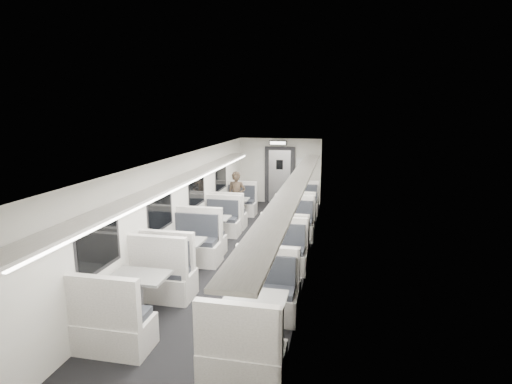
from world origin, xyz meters
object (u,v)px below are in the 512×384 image
at_px(booth_right_b, 290,234).
at_px(vestibule_door, 280,175).
at_px(booth_right_a, 301,209).
at_px(booth_right_c, 277,268).
at_px(exit_sign, 278,143).
at_px(booth_left_a, 235,209).
at_px(booth_left_c, 180,259).
at_px(passenger, 236,197).
at_px(booth_left_d, 140,297).
at_px(booth_right_d, 255,320).
at_px(booth_left_b, 213,230).

distance_m(booth_right_b, vestibule_door, 5.09).
xyz_separation_m(booth_right_a, booth_right_c, (0.00, -4.93, 0.01)).
bearing_deg(exit_sign, booth_left_a, -114.24).
bearing_deg(booth_left_c, vestibule_door, 82.03).
height_order(passenger, vestibule_door, vestibule_door).
relative_size(booth_left_d, exit_sign, 3.67).
distance_m(booth_right_b, booth_right_d, 4.22).
relative_size(booth_right_c, vestibule_door, 1.02).
relative_size(booth_left_d, booth_right_a, 1.10).
xyz_separation_m(booth_right_b, booth_right_c, (0.00, -2.18, -0.01)).
xyz_separation_m(booth_left_d, exit_sign, (1.00, 8.37, 1.87)).
distance_m(booth_left_c, passenger, 4.35).
bearing_deg(booth_left_b, booth_left_a, 90.00).
bearing_deg(booth_right_a, booth_right_c, -90.00).
bearing_deg(passenger, vestibule_door, 71.04).
xyz_separation_m(booth_left_b, booth_right_d, (2.00, -4.24, 0.03)).
distance_m(booth_right_b, passenger, 2.91).
bearing_deg(booth_left_c, booth_left_d, -90.00).
bearing_deg(exit_sign, passenger, -111.81).
bearing_deg(booth_left_a, booth_left_d, -90.00).
distance_m(booth_right_a, booth_right_b, 2.75).
distance_m(booth_left_c, booth_right_c, 2.00).
distance_m(booth_right_c, exit_sign, 6.97).
bearing_deg(vestibule_door, booth_left_b, -101.46).
height_order(booth_left_d, exit_sign, exit_sign).
xyz_separation_m(booth_right_b, vestibule_door, (-1.00, 4.95, 0.65)).
bearing_deg(booth_left_a, passenger, -52.16).
bearing_deg(vestibule_door, booth_left_d, -96.44).
bearing_deg(passenger, booth_right_a, 16.82).
relative_size(booth_left_b, booth_right_c, 0.96).
height_order(booth_left_d, booth_right_c, booth_left_d).
relative_size(booth_right_d, vestibule_door, 1.05).
xyz_separation_m(booth_right_b, exit_sign, (-1.00, 4.46, 1.89)).
bearing_deg(booth_right_d, booth_left_c, 134.57).
height_order(booth_right_a, booth_right_c, booth_right_c).
relative_size(booth_left_b, booth_left_d, 0.90).
height_order(booth_right_a, vestibule_door, vestibule_door).
distance_m(booth_left_a, vestibule_door, 2.96).
bearing_deg(booth_right_b, passenger, 131.97).
distance_m(vestibule_door, exit_sign, 1.33).
bearing_deg(booth_left_b, booth_right_c, -47.65).
bearing_deg(booth_left_b, booth_right_a, 53.82).
distance_m(booth_right_c, booth_right_d, 2.04).
height_order(booth_left_d, booth_right_d, booth_left_d).
height_order(booth_right_c, exit_sign, exit_sign).
relative_size(booth_left_b, booth_left_c, 0.88).
bearing_deg(booth_left_b, booth_left_d, -90.00).
xyz_separation_m(booth_left_d, booth_right_a, (2.00, 6.66, -0.04)).
relative_size(booth_left_a, passenger, 1.30).
xyz_separation_m(booth_left_a, booth_right_c, (2.00, -4.42, 0.02)).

